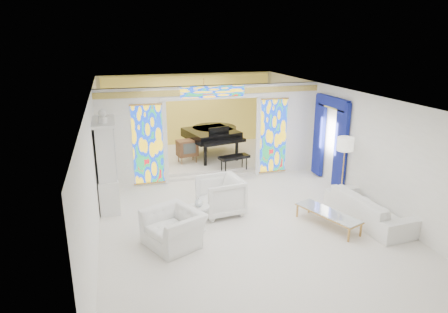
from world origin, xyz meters
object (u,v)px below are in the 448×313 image
object	(u,v)px
armchair_right	(220,196)
sofa	(368,208)
tv_console	(187,148)
armchair_left	(173,228)
coffee_table	(328,213)
grand_piano	(213,134)
china_cabinet	(107,165)

from	to	relation	value
armchair_right	sofa	bearing A→B (deg)	60.06
tv_console	armchair_left	bearing A→B (deg)	-113.56
armchair_right	coffee_table	bearing A→B (deg)	51.37
armchair_left	grand_piano	xyz separation A→B (m)	(2.38, 5.79, 0.63)
sofa	grand_piano	distance (m)	6.47
sofa	china_cabinet	bearing A→B (deg)	61.98
armchair_left	sofa	world-z (taller)	armchair_left
armchair_left	armchair_right	bearing A→B (deg)	106.81
grand_piano	tv_console	distance (m)	1.24
sofa	coffee_table	bearing A→B (deg)	84.33
china_cabinet	grand_piano	world-z (taller)	china_cabinet
armchair_left	coffee_table	distance (m)	3.73
armchair_left	tv_console	size ratio (longest dim) A/B	1.51
armchair_right	grand_piano	bearing A→B (deg)	161.10
tv_console	grand_piano	bearing A→B (deg)	16.03
china_cabinet	armchair_left	size ratio (longest dim) A/B	2.25
armchair_left	china_cabinet	bearing A→B (deg)	-177.75
china_cabinet	coffee_table	xyz separation A→B (m)	(5.06, -2.67, -0.82)
china_cabinet	armchair_left	world-z (taller)	china_cabinet
coffee_table	china_cabinet	bearing A→B (deg)	152.16
sofa	coffee_table	xyz separation A→B (m)	(-1.10, 0.02, -0.01)
sofa	tv_console	bearing A→B (deg)	28.61
sofa	grand_piano	size ratio (longest dim) A/B	0.72
tv_console	china_cabinet	bearing A→B (deg)	-143.65
china_cabinet	armchair_right	xyz separation A→B (m)	(2.76, -1.25, -0.68)
china_cabinet	sofa	distance (m)	6.78
tv_console	sofa	bearing A→B (deg)	-66.65
armchair_right	coffee_table	xyz separation A→B (m)	(2.31, -1.43, -0.14)
china_cabinet	coffee_table	size ratio (longest dim) A/B	1.53
coffee_table	tv_console	bearing A→B (deg)	114.14
china_cabinet	coffee_table	bearing A→B (deg)	-27.84
armchair_right	tv_console	bearing A→B (deg)	174.84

